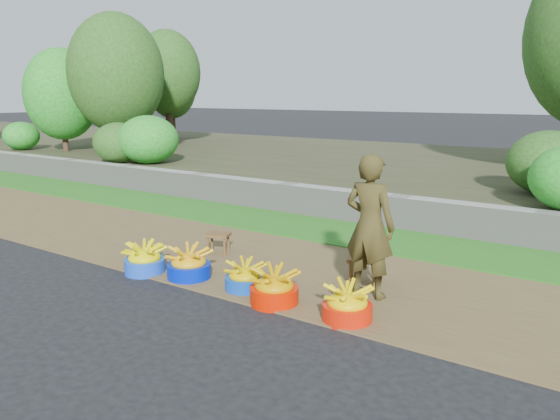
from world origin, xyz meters
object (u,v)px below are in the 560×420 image
Objects in this scene: basin_a at (145,257)px; stool_right at (363,263)px; basin_f at (347,305)px; vendor_woman at (370,226)px; basin_e at (274,288)px; stool_left at (218,237)px; basin_b at (145,260)px; basin_c at (189,265)px; basin_d at (245,278)px.

stool_right is (2.58, 1.01, 0.12)m from basin_a.
vendor_woman reaches higher than basin_f.
stool_left is at bearing 148.25° from basin_e.
basin_e is at bearing 48.56° from vendor_woman.
basin_b is 1.30× the size of stool_left.
basin_a reaches higher than stool_left.
basin_b is at bearing -154.78° from stool_right.
basin_a is 0.20m from basin_b.
basin_e is at bearing -31.75° from stool_left.
basin_c is 0.34× the size of vendor_woman.
basin_f reaches higher than stool_right.
stool_left is (-2.55, 1.02, 0.08)m from basin_f.
basin_a is at bearing 138.26° from basin_b.
vendor_woman reaches higher than stool_left.
basin_e is 2.00m from stool_left.
basin_f is 1.14× the size of stool_right.
basin_c is at bearing -68.49° from stool_left.
basin_d is (1.56, 0.09, 0.00)m from basin_a.
basin_b reaches higher than basin_d.
basin_d is at bearing 164.33° from basin_e.
basin_c reaches higher than stool_left.
basin_c is 1.05m from stool_left.
basin_e is at bearing -1.46° from basin_a.
basin_f is at bearing -1.06° from basin_c.
basin_b is 2.85m from vendor_woman.
basin_c is at bearing 176.76° from basin_e.
stool_right is 0.66m from vendor_woman.
stool_left is 0.25× the size of vendor_woman.
basin_c is 0.81m from basin_d.
basin_d is 1.18× the size of stool_left.
basin_b is 1.15m from stool_left.
vendor_woman reaches higher than basin_a.
stool_left is (-1.19, 0.91, 0.09)m from basin_d.
vendor_woman is at bearing 26.00° from basin_d.
basin_e is 1.19× the size of stool_right.
basin_e reaches higher than stool_right.
basin_c is 1.06× the size of basin_f.
stool_left is (-0.38, 0.98, 0.07)m from basin_c.
basin_e is (1.31, -0.07, -0.00)m from basin_c.
basin_b is 1.01× the size of basin_f.
basin_d is 1.38m from stool_right.
basin_a is at bearing 178.54° from basin_e.
stool_right is (0.51, 1.07, 0.10)m from basin_e.
basin_f is 0.96m from vendor_woman.
basin_b is 1.43m from basin_d.
basin_f is 2.74m from stool_left.
basin_c is 2.24m from vendor_woman.
vendor_woman is at bearing 99.76° from basin_f.
basin_a is 1.07m from stool_left.
basin_b is 1.92m from basin_e.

